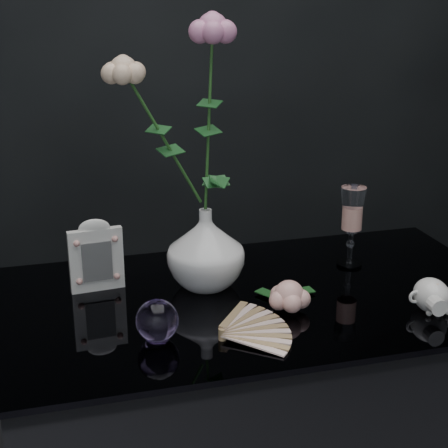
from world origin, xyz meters
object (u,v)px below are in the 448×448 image
object	(u,v)px
picture_frame	(96,255)
paperweight	(157,320)
vase	(206,249)
pearl_jar	(432,294)
wine_glass	(351,227)
loose_rose	(289,296)

from	to	relation	value
picture_frame	paperweight	distance (m)	0.26
vase	picture_frame	xyz separation A→B (m)	(-0.22, 0.04, -0.01)
picture_frame	pearl_jar	xyz separation A→B (m)	(0.62, -0.27, -0.04)
wine_glass	paperweight	bearing A→B (deg)	-154.40
vase	picture_frame	size ratio (longest dim) A/B	1.09
paperweight	picture_frame	bearing A→B (deg)	108.51
paperweight	vase	bearing A→B (deg)	55.70
pearl_jar	wine_glass	bearing A→B (deg)	105.69
vase	loose_rose	distance (m)	0.21
paperweight	loose_rose	size ratio (longest dim) A/B	0.43
picture_frame	paperweight	xyz separation A→B (m)	(0.08, -0.25, -0.04)
vase	paperweight	xyz separation A→B (m)	(-0.14, -0.20, -0.05)
loose_rose	pearl_jar	xyz separation A→B (m)	(0.27, -0.07, 0.00)
picture_frame	vase	bearing A→B (deg)	-16.01
paperweight	pearl_jar	bearing A→B (deg)	-2.32
vase	pearl_jar	size ratio (longest dim) A/B	0.70
picture_frame	loose_rose	size ratio (longest dim) A/B	0.86
paperweight	pearl_jar	distance (m)	0.53
picture_frame	pearl_jar	size ratio (longest dim) A/B	0.64
loose_rose	picture_frame	bearing A→B (deg)	174.66
picture_frame	pearl_jar	distance (m)	0.67
vase	loose_rose	world-z (taller)	vase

